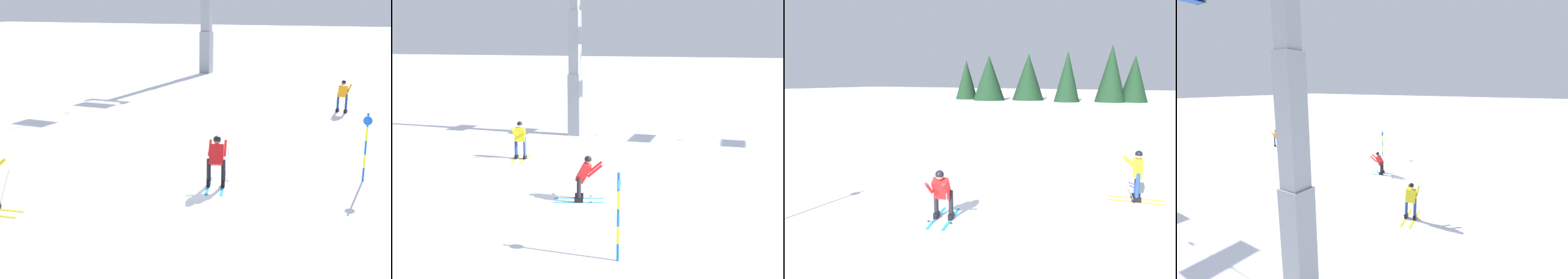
% 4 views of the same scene
% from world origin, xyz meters
% --- Properties ---
extents(ground_plane, '(260.00, 260.00, 0.00)m').
position_xyz_m(ground_plane, '(0.00, 0.00, 0.00)').
color(ground_plane, white).
extents(skier_carving_main, '(1.71, 1.03, 1.62)m').
position_xyz_m(skier_carving_main, '(-0.99, -0.74, 0.86)').
color(skier_carving_main, '#198CCC').
rests_on(skier_carving_main, ground_plane).
extents(lift_tower_near, '(0.65, 2.42, 10.42)m').
position_xyz_m(lift_tower_near, '(-4.78, 9.78, 4.39)').
color(lift_tower_near, gray).
rests_on(lift_tower_near, ground_plane).
extents(trail_marker_pole, '(0.07, 0.28, 2.15)m').
position_xyz_m(trail_marker_pole, '(1.11, -4.75, 1.16)').
color(trail_marker_pole, blue).
rests_on(trail_marker_pole, ground_plane).
extents(skier_distant_uphill, '(1.75, 0.88, 1.67)m').
position_xyz_m(skier_distant_uphill, '(11.68, -2.61, 0.95)').
color(skier_distant_uphill, white).
rests_on(skier_distant_uphill, ground_plane).
extents(skier_distant_downhill, '(0.77, 1.81, 1.68)m').
position_xyz_m(skier_distant_downhill, '(-5.32, 3.88, 0.96)').
color(skier_distant_downhill, yellow).
rests_on(skier_distant_downhill, ground_plane).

